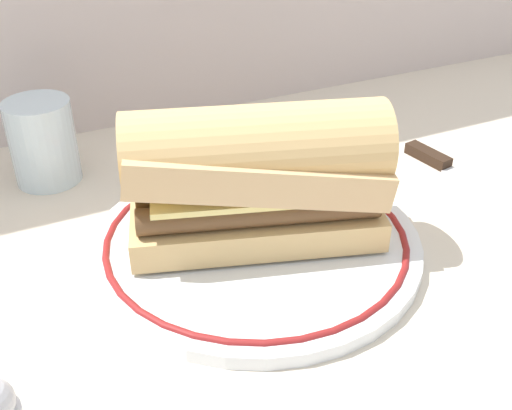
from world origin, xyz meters
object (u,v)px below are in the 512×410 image
Objects in this scene: plate at (256,241)px; butter_knife at (450,168)px; drinking_glass at (44,147)px; sausage_sandwich at (256,174)px.

butter_knife is at bearing 8.55° from plate.
plate is 0.25m from drinking_glass.
plate is at bearing -54.99° from drinking_glass.
sausage_sandwich is at bearing 0.00° from plate.
sausage_sandwich is 0.25m from drinking_glass.
plate is 0.25m from butter_knife.
sausage_sandwich is (0.00, 0.00, 0.07)m from plate.
sausage_sandwich is at bearing -54.99° from drinking_glass.
butter_knife is at bearing -23.18° from drinking_glass.
plate is 0.07m from sausage_sandwich.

